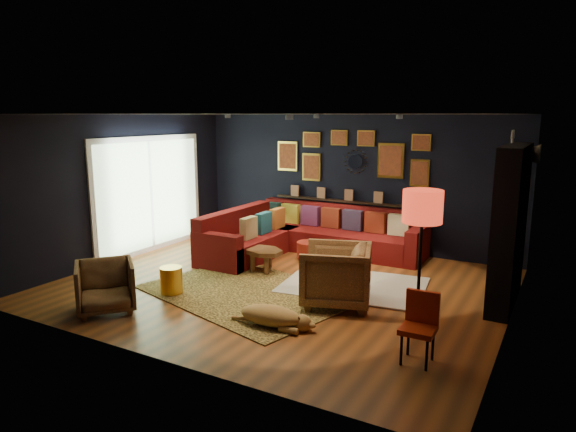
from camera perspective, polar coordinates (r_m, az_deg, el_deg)
The scene contains 20 objects.
floor at distance 8.00m, azimuth -0.83°, elevation -7.72°, with size 6.50×6.50×0.00m, color #9A5121.
room_walls at distance 7.63m, azimuth -0.86°, elevation 3.68°, with size 6.50×6.50×6.50m.
sectional at distance 9.71m, azimuth 1.38°, elevation -2.31°, with size 3.41×2.69×0.86m.
ledge at distance 10.11m, azimuth 6.79°, elevation 1.61°, with size 3.20×0.12×0.04m, color black.
gallery_wall at distance 10.04m, azimuth 6.92°, elevation 6.64°, with size 3.15×0.04×1.02m.
sunburst_mirror at distance 10.01m, azimuth 7.52°, elevation 6.00°, with size 0.47×0.16×0.47m.
fireplace at distance 7.64m, azimuth 23.32°, elevation -1.60°, with size 0.31×1.60×2.20m.
deer_head at distance 7.99m, azimuth 24.63°, elevation 6.31°, with size 0.50×0.28×0.45m.
sliding_door at distance 10.12m, azimuth -15.05°, elevation 2.34°, with size 0.06×2.80×2.20m.
ceiling_spots at distance 8.27m, azimuth 1.95°, elevation 10.97°, with size 3.30×2.50×0.06m.
shag_rug at distance 8.02m, azimuth 7.32°, elevation -7.64°, with size 2.11×1.54×0.03m, color beige.
leopard_rug at distance 7.69m, azimuth -4.42°, elevation -8.47°, with size 2.95×2.11×0.02m, color gold.
coffee_table at distance 8.58m, azimuth -2.75°, elevation -4.18°, with size 0.84×0.72×0.36m.
pouf at distance 9.33m, azimuth 2.39°, elevation -3.80°, with size 0.46×0.46×0.30m, color maroon.
armchair_left at distance 7.30m, azimuth -19.65°, elevation -7.17°, with size 0.73×0.68×0.75m, color #BE8049.
armchair_right at distance 7.12m, azimuth 5.34°, elevation -6.23°, with size 0.91×0.85×0.93m, color #BE8049.
gold_stool at distance 7.77m, azimuth -12.83°, elevation -7.01°, with size 0.33×0.33×0.41m, color gold.
orange_chair at distance 5.72m, azimuth 14.45°, elevation -11.29°, with size 0.36×0.36×0.76m.
floor_lamp at distance 6.27m, azimuth 14.70°, elevation 0.39°, with size 0.47×0.47×1.72m.
dog at distance 6.47m, azimuth -1.94°, elevation -10.59°, with size 1.12×0.55×0.35m, color tan, non-canonical shape.
Camera 1 is at (3.80, -6.54, 2.60)m, focal length 32.00 mm.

